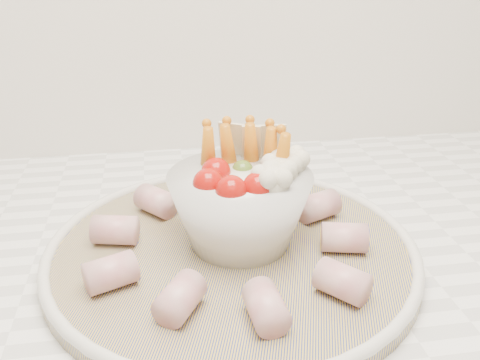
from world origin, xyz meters
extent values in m
cube|color=white|center=(0.00, 1.45, 0.90)|extent=(2.04, 0.62, 0.04)
cylinder|color=navy|center=(0.09, 1.43, 0.93)|extent=(0.48, 0.48, 0.01)
torus|color=silver|center=(0.09, 1.43, 0.94)|extent=(0.38, 0.38, 0.01)
sphere|color=#A9110A|center=(0.07, 1.42, 1.01)|extent=(0.03, 0.03, 0.03)
sphere|color=#A9110A|center=(0.09, 1.40, 1.01)|extent=(0.03, 0.03, 0.03)
sphere|color=#A9110A|center=(0.11, 1.41, 1.01)|extent=(0.03, 0.03, 0.03)
sphere|color=#A9110A|center=(0.08, 1.45, 1.01)|extent=(0.03, 0.03, 0.03)
sphere|color=#4D6D24|center=(0.11, 1.45, 1.01)|extent=(0.02, 0.02, 0.02)
cone|color=#C56C12|center=(0.09, 1.47, 1.02)|extent=(0.04, 0.04, 0.07)
cone|color=#C56C12|center=(0.12, 1.47, 1.02)|extent=(0.03, 0.04, 0.07)
cone|color=#C56C12|center=(0.14, 1.46, 1.02)|extent=(0.03, 0.04, 0.07)
cone|color=#C56C12|center=(0.07, 1.47, 1.02)|extent=(0.02, 0.04, 0.07)
cone|color=#C56C12|center=(0.14, 1.44, 1.02)|extent=(0.03, 0.04, 0.07)
sphere|color=silver|center=(0.14, 1.43, 1.01)|extent=(0.03, 0.03, 0.03)
sphere|color=silver|center=(0.13, 1.41, 1.01)|extent=(0.03, 0.03, 0.03)
sphere|color=silver|center=(0.15, 1.45, 1.01)|extent=(0.03, 0.03, 0.03)
cube|color=beige|center=(0.11, 1.49, 1.02)|extent=(0.05, 0.03, 0.05)
cube|color=beige|center=(0.13, 1.48, 1.02)|extent=(0.05, 0.01, 0.05)
cylinder|color=#B95460|center=(0.20, 1.47, 0.95)|extent=(0.05, 0.05, 0.03)
cylinder|color=#B95460|center=(0.15, 1.53, 0.95)|extent=(0.05, 0.05, 0.03)
cylinder|color=#B95460|center=(0.08, 1.56, 0.95)|extent=(0.03, 0.05, 0.03)
cylinder|color=#B95460|center=(0.02, 1.51, 0.95)|extent=(0.05, 0.05, 0.03)
cylinder|color=#B95460|center=(-0.03, 1.45, 0.95)|extent=(0.05, 0.04, 0.03)
cylinder|color=#B95460|center=(-0.03, 1.38, 0.95)|extent=(0.05, 0.05, 0.03)
cylinder|color=#B95460|center=(0.03, 1.33, 0.95)|extent=(0.05, 0.05, 0.03)
cylinder|color=#B95460|center=(0.10, 1.31, 0.95)|extent=(0.03, 0.05, 0.03)
cylinder|color=#B95460|center=(0.18, 1.33, 0.95)|extent=(0.05, 0.05, 0.03)
cylinder|color=#B95460|center=(0.20, 1.40, 0.95)|extent=(0.05, 0.04, 0.03)
camera|label=1|loc=(0.02, 0.96, 1.23)|focal=40.00mm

